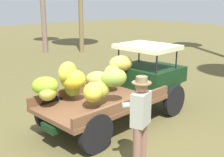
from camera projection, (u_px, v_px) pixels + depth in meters
name	position (u px, v px, depth m)	size (l,w,h in m)	color
ground_plane	(112.00, 129.00, 7.01)	(60.00, 60.00, 0.00)	brown
truck	(121.00, 84.00, 7.42)	(4.56, 1.99, 1.86)	black
farmer	(140.00, 118.00, 5.12)	(0.56, 0.52, 1.77)	#8E6254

